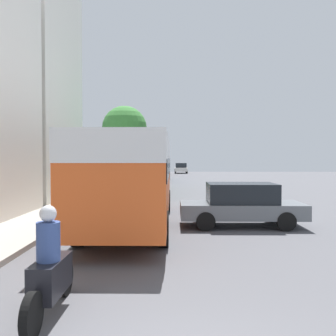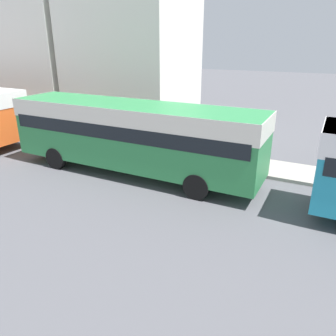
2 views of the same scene
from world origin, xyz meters
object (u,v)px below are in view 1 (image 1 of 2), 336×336
bus_lead (133,169)px  bus_rear (159,161)px  bus_following (146,164)px  motorcycle_behind_lead (50,272)px  car_crossing (181,168)px  car_far_curb (241,204)px  bus_third_in_line (157,162)px

bus_lead → bus_rear: 36.50m
bus_following → motorcycle_behind_lead: bearing=-90.1°
bus_following → car_crossing: bus_following is taller
bus_following → car_far_curb: bus_following is taller
bus_following → bus_third_in_line: (0.29, 12.27, 0.01)m
bus_following → car_far_curb: bearing=-71.1°
bus_lead → bus_following: bus_lead is taller
bus_third_in_line → motorcycle_behind_lead: 32.42m
car_crossing → motorcycle_behind_lead: bearing=-93.5°
bus_lead → car_crossing: (2.71, 44.22, -1.22)m
motorcycle_behind_lead → bus_third_in_line: bearing=89.4°
bus_lead → bus_third_in_line: bus_lead is taller
bus_third_in_line → bus_rear: (-0.28, 11.80, -0.12)m
bus_lead → bus_third_in_line: (-0.14, 24.70, -0.02)m
car_far_curb → bus_following: bearing=-161.1°
bus_lead → bus_rear: bearing=90.7°
bus_rear → car_far_curb: 36.90m
bus_lead → bus_rear: (-0.42, 36.50, -0.14)m
bus_rear → car_far_curb: bearing=-83.3°
bus_third_in_line → car_far_curb: 25.19m
motorcycle_behind_lead → bus_lead: bearing=86.4°
bus_rear → bus_lead: bearing=-89.3°
bus_third_in_line → car_far_curb: bus_third_in_line is taller
bus_third_in_line → car_far_curb: bearing=-80.8°
bus_third_in_line → car_crossing: size_ratio=2.36×
car_crossing → car_far_curb: 44.37m
bus_following → car_crossing: bearing=84.4°
bus_third_in_line → motorcycle_behind_lead: size_ratio=4.41×
bus_third_in_line → bus_lead: bearing=-89.7°
bus_rear → car_crossing: (3.13, 7.72, -1.08)m
motorcycle_behind_lead → car_far_curb: 8.72m
bus_following → bus_third_in_line: 12.28m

